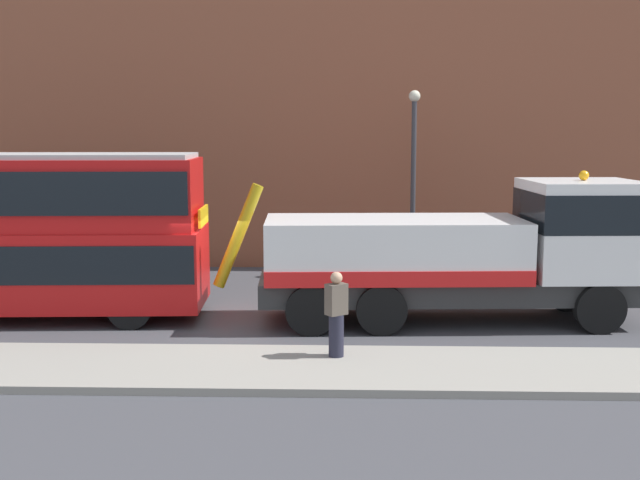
% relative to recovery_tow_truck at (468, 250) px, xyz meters
% --- Properties ---
extents(ground_plane, '(120.00, 120.00, 0.00)m').
position_rel_recovery_tow_truck_xyz_m(ground_plane, '(-5.70, 0.12, -1.76)').
color(ground_plane, '#424247').
extents(near_kerb, '(60.00, 2.80, 0.15)m').
position_rel_recovery_tow_truck_xyz_m(near_kerb, '(-5.70, -4.08, -1.68)').
color(near_kerb, gray).
rests_on(near_kerb, ground_plane).
extents(building_facade, '(60.00, 1.50, 16.00)m').
position_rel_recovery_tow_truck_xyz_m(building_facade, '(-5.70, 7.99, 6.31)').
color(building_facade, '#935138').
rests_on(building_facade, ground_plane).
extents(recovery_tow_truck, '(10.20, 3.11, 3.67)m').
position_rel_recovery_tow_truck_xyz_m(recovery_tow_truck, '(0.00, 0.00, 0.00)').
color(recovery_tow_truck, '#2D2D2D').
rests_on(recovery_tow_truck, ground_plane).
extents(pedestrian_bystander, '(0.48, 0.45, 1.71)m').
position_rel_recovery_tow_truck_xyz_m(pedestrian_bystander, '(-3.12, -3.46, -0.77)').
color(pedestrian_bystander, '#232333').
rests_on(pedestrian_bystander, near_kerb).
extents(street_lamp, '(0.36, 0.36, 5.83)m').
position_rel_recovery_tow_truck_xyz_m(street_lamp, '(-0.81, 5.80, 1.71)').
color(street_lamp, '#38383D').
rests_on(street_lamp, ground_plane).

